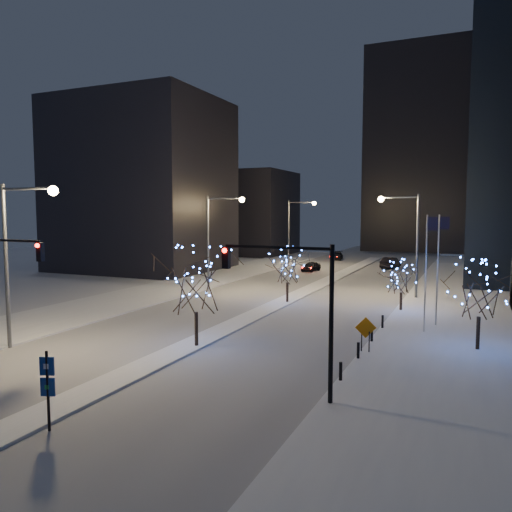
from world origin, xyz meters
The scene contains 24 objects.
ground centered at (0.00, 0.00, 0.00)m, with size 160.00×160.00×0.00m, color silver.
road centered at (0.00, 35.00, 0.01)m, with size 20.00×130.00×0.02m, color #9FA4AD.
median centered at (0.00, 30.00, 0.07)m, with size 2.00×80.00×0.15m, color white.
east_sidewalk centered at (15.00, 20.00, 0.07)m, with size 10.00×90.00×0.15m, color white.
west_sidewalk centered at (-14.00, 20.00, 0.07)m, with size 8.00×90.00×0.15m, color white.
filler_west_near centered at (-28.00, 40.00, 12.00)m, with size 22.00×18.00×24.00m, color black.
filler_west_far centered at (-26.00, 70.00, 8.00)m, with size 18.00×16.00×16.00m, color black.
horizon_block centered at (6.00, 92.00, 21.00)m, with size 24.00×14.00×42.00m, color black.
street_lamp_w_near centered at (-8.94, 2.00, 6.50)m, with size 4.40×0.56×10.00m.
street_lamp_w_mid centered at (-8.94, 27.00, 6.50)m, with size 4.40×0.56×10.00m.
street_lamp_w_far centered at (-8.94, 52.00, 6.50)m, with size 4.40×0.56×10.00m.
street_lamp_east centered at (10.08, 30.00, 6.45)m, with size 3.90×0.56×10.00m.
traffic_signal_east centered at (8.94, 1.00, 4.76)m, with size 5.26×0.43×7.00m.
flagpoles centered at (13.37, 17.25, 4.80)m, with size 1.35×2.60×8.00m.
bollards centered at (10.20, 10.00, 0.60)m, with size 0.16×12.16×0.90m.
car_near centered at (-4.86, 47.11, 0.68)m, with size 1.60×3.98×1.36m, color black.
car_mid centered at (4.76, 55.36, 0.82)m, with size 1.73×4.95×1.63m, color black.
car_far centered at (-5.80, 64.69, 0.70)m, with size 1.96×4.83×1.40m, color black.
holiday_tree_median_near centered at (0.50, 6.67, 4.15)m, with size 5.71×5.71×6.31m.
holiday_tree_median_far centered at (0.50, 22.88, 3.43)m, with size 5.32×5.32×5.09m.
holiday_tree_plaza_near centered at (16.35, 12.74, 3.68)m, with size 4.40×4.40×5.43m.
holiday_tree_plaza_far centered at (10.50, 23.19, 2.83)m, with size 3.51×3.51×4.15m.
wayfinding_sign centered at (1.34, -5.76, 1.93)m, with size 0.55×0.25×3.14m.
construction_sign centered at (10.30, 9.48, 1.39)m, with size 1.19×0.47×2.06m.
Camera 1 is at (15.96, -19.39, 8.40)m, focal length 35.00 mm.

